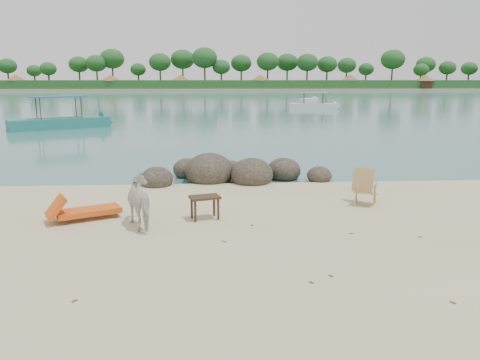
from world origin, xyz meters
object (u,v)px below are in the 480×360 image
(deck_chair, at_px, (366,189))
(boulders, at_px, (228,173))
(side_table, at_px, (205,209))
(lounge_chair, at_px, (89,209))
(cow, at_px, (143,203))
(boat_near, at_px, (58,102))

(deck_chair, bearing_deg, boulders, 161.85)
(side_table, bearing_deg, lounge_chair, 159.48)
(cow, xyz_separation_m, side_table, (1.40, 0.47, -0.31))
(cow, height_order, boat_near, boat_near)
(boulders, xyz_separation_m, deck_chair, (3.58, -3.56, 0.24))
(lounge_chair, height_order, boat_near, boat_near)
(boulders, relative_size, side_table, 8.96)
(cow, height_order, lounge_chair, cow)
(cow, distance_m, lounge_chair, 1.60)
(side_table, distance_m, boat_near, 25.09)
(cow, bearing_deg, boulders, -138.50)
(deck_chair, bearing_deg, boat_near, 151.02)
(boulders, bearing_deg, side_table, -99.11)
(boulders, xyz_separation_m, boat_near, (-11.22, 18.13, 1.60))
(boulders, height_order, lounge_chair, boulders)
(boulders, xyz_separation_m, lounge_chair, (-3.56, -4.41, 0.04))
(cow, xyz_separation_m, deck_chair, (5.72, 1.52, -0.11))
(cow, relative_size, deck_chair, 1.47)
(lounge_chair, distance_m, boat_near, 23.86)
(lounge_chair, relative_size, boat_near, 0.25)
(boulders, bearing_deg, cow, -112.84)
(cow, xyz_separation_m, lounge_chair, (-1.42, 0.67, -0.31))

